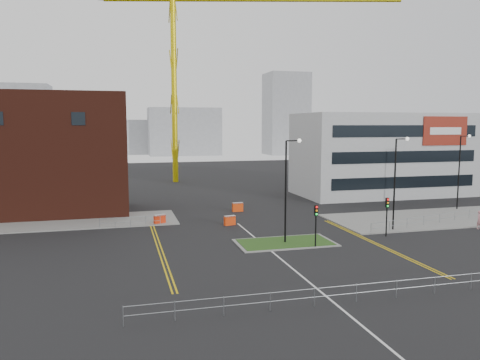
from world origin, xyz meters
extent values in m
plane|color=black|center=(0.00, 0.00, 0.00)|extent=(200.00, 200.00, 0.00)
cube|color=slate|center=(-20.00, 22.00, 0.06)|extent=(28.00, 8.00, 0.12)
cube|color=slate|center=(22.00, 14.00, 0.06)|extent=(24.00, 10.00, 0.12)
cube|color=slate|center=(2.00, 8.00, 0.04)|extent=(8.60, 4.60, 0.08)
cube|color=#1F4416|center=(2.00, 8.00, 0.06)|extent=(8.00, 4.00, 0.12)
cube|color=#491C12|center=(-20.00, 28.00, 7.00)|extent=(18.00, 10.00, 14.00)
cube|color=black|center=(-16.00, 22.98, 11.00)|extent=(1.40, 0.10, 1.40)
cube|color=#A9ABAD|center=(26.00, 32.00, 6.00)|extent=(25.00, 12.00, 12.00)
cube|color=black|center=(26.00, 25.98, 2.50)|extent=(22.00, 0.10, 1.60)
cube|color=black|center=(26.00, 25.98, 6.00)|extent=(22.00, 0.10, 1.60)
cube|color=black|center=(26.00, 25.98, 9.50)|extent=(22.00, 0.10, 1.60)
cube|color=maroon|center=(32.00, 25.92, 9.50)|extent=(7.00, 0.15, 4.00)
cube|color=white|center=(32.00, 25.82, 9.50)|extent=(5.00, 0.05, 1.00)
cylinder|color=gold|center=(-2.00, 55.00, 16.61)|extent=(1.00, 1.00, 33.22)
cylinder|color=black|center=(2.00, 8.00, 4.50)|extent=(0.16, 0.16, 9.00)
cylinder|color=black|center=(2.60, 8.00, 9.00)|extent=(1.20, 0.10, 0.10)
sphere|color=silver|center=(3.20, 8.00, 9.00)|extent=(0.36, 0.36, 0.36)
cylinder|color=black|center=(14.00, 10.00, 4.50)|extent=(0.16, 0.16, 9.00)
cylinder|color=black|center=(14.60, 10.00, 9.00)|extent=(1.20, 0.10, 0.10)
sphere|color=silver|center=(15.20, 10.00, 9.00)|extent=(0.36, 0.36, 0.36)
cylinder|color=black|center=(28.00, 18.00, 4.50)|extent=(0.16, 0.16, 9.00)
cylinder|color=black|center=(28.60, 18.00, 9.00)|extent=(1.20, 0.10, 0.10)
sphere|color=silver|center=(29.20, 18.00, 9.00)|extent=(0.36, 0.36, 0.36)
cylinder|color=black|center=(4.00, 6.00, 1.50)|extent=(0.12, 0.12, 3.00)
cube|color=black|center=(4.00, 6.00, 3.20)|extent=(0.28, 0.22, 0.90)
sphere|color=red|center=(4.00, 5.87, 3.50)|extent=(0.18, 0.18, 0.18)
sphere|color=orange|center=(4.00, 5.87, 3.20)|extent=(0.18, 0.18, 0.18)
sphere|color=#0CCC33|center=(4.00, 5.87, 2.90)|extent=(0.18, 0.18, 0.18)
cylinder|color=black|center=(12.00, 8.00, 1.50)|extent=(0.12, 0.12, 3.00)
cube|color=black|center=(12.00, 8.00, 3.20)|extent=(0.28, 0.22, 0.90)
sphere|color=red|center=(12.00, 7.87, 3.50)|extent=(0.18, 0.18, 0.18)
sphere|color=orange|center=(12.00, 7.87, 3.20)|extent=(0.18, 0.18, 0.18)
sphere|color=#0CCC33|center=(12.00, 7.87, 2.90)|extent=(0.18, 0.18, 0.18)
cylinder|color=gray|center=(0.00, -6.00, 1.05)|extent=(24.00, 0.04, 0.04)
cylinder|color=gray|center=(0.00, -6.00, 0.55)|extent=(24.00, 0.04, 0.04)
cylinder|color=gray|center=(-12.00, -6.00, 0.55)|extent=(0.05, 0.05, 1.10)
cylinder|color=gray|center=(-11.00, 18.00, 1.05)|extent=(6.00, 0.04, 0.04)
cylinder|color=gray|center=(-11.00, 18.00, 0.55)|extent=(6.00, 0.04, 0.04)
cylinder|color=gray|center=(-14.00, 18.00, 0.55)|extent=(0.05, 0.05, 1.10)
cylinder|color=gray|center=(-8.00, 18.00, 0.55)|extent=(0.05, 0.05, 1.10)
cylinder|color=gray|center=(20.50, 11.50, 1.05)|extent=(19.01, 5.04, 0.04)
cylinder|color=gray|center=(20.50, 11.50, 0.55)|extent=(19.01, 5.04, 0.04)
cylinder|color=gray|center=(11.00, 9.00, 0.55)|extent=(0.05, 0.05, 1.10)
cube|color=silver|center=(0.00, 2.00, 0.01)|extent=(0.15, 30.00, 0.01)
cube|color=gold|center=(-9.00, 10.00, 0.01)|extent=(0.12, 24.00, 0.01)
cube|color=gold|center=(-8.70, 10.00, 0.01)|extent=(0.12, 24.00, 0.01)
cube|color=gold|center=(9.50, 6.00, 0.01)|extent=(0.12, 20.00, 0.01)
cube|color=gold|center=(9.80, 6.00, 0.01)|extent=(0.12, 20.00, 0.01)
cube|color=gray|center=(-40.00, 120.00, 11.00)|extent=(18.00, 12.00, 22.00)
cube|color=gray|center=(10.00, 130.00, 8.00)|extent=(24.00, 12.00, 16.00)
cube|color=gray|center=(45.00, 125.00, 14.00)|extent=(14.00, 12.00, 28.00)
cube|color=gray|center=(-8.00, 140.00, 6.00)|extent=(30.00, 12.00, 12.00)
imported|color=#C58084|center=(22.78, 8.45, 0.92)|extent=(0.73, 0.54, 1.84)
cube|color=red|center=(-8.00, 18.75, 0.51)|extent=(1.28, 0.82, 1.01)
cube|color=silver|center=(-8.00, 18.75, 0.96)|extent=(1.28, 0.82, 0.12)
cube|color=#EE410D|center=(1.69, 23.67, 0.53)|extent=(1.31, 0.53, 1.07)
cube|color=silver|center=(1.69, 23.67, 1.02)|extent=(1.31, 0.53, 0.13)
cube|color=#EE3C0D|center=(-1.00, 16.45, 0.49)|extent=(1.24, 0.65, 0.99)
cube|color=silver|center=(-1.00, 16.45, 0.94)|extent=(1.24, 0.65, 0.12)
camera|label=1|loc=(-11.98, -29.89, 10.39)|focal=35.00mm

